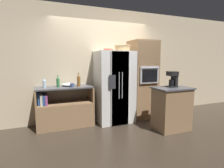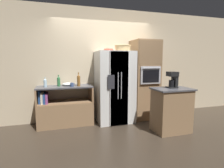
# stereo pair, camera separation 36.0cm
# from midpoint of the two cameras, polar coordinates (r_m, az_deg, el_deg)

# --- Properties ---
(ground_plane) EXTENTS (20.00, 20.00, 0.00)m
(ground_plane) POSITION_cam_midpoint_polar(r_m,az_deg,el_deg) (4.36, 1.19, -12.47)
(ground_plane) COLOR #382D23
(wall_back) EXTENTS (12.00, 0.06, 2.80)m
(wall_back) POSITION_cam_midpoint_polar(r_m,az_deg,el_deg) (4.55, -0.61, 6.38)
(wall_back) COLOR beige
(wall_back) RESTS_ON ground_plane
(counter_left) EXTENTS (1.24, 0.55, 0.92)m
(counter_left) POSITION_cam_midpoint_polar(r_m,az_deg,el_deg) (4.24, -12.75, -8.47)
(counter_left) COLOR #93704C
(counter_left) RESTS_ON ground_plane
(refrigerator) EXTENTS (0.88, 0.76, 1.72)m
(refrigerator) POSITION_cam_midpoint_polar(r_m,az_deg,el_deg) (4.28, 3.26, -0.96)
(refrigerator) COLOR silver
(refrigerator) RESTS_ON ground_plane
(wall_oven) EXTENTS (0.65, 0.68, 2.01)m
(wall_oven) POSITION_cam_midpoint_polar(r_m,az_deg,el_deg) (4.66, 12.72, 1.40)
(wall_oven) COLOR #93704C
(wall_oven) RESTS_ON ground_plane
(island_counter) EXTENTS (0.79, 0.54, 0.93)m
(island_counter) POSITION_cam_midpoint_polar(r_m,az_deg,el_deg) (3.99, 21.32, -7.91)
(island_counter) COLOR #93704C
(island_counter) RESTS_ON ground_plane
(wicker_basket) EXTENTS (0.38, 0.38, 0.14)m
(wicker_basket) POSITION_cam_midpoint_polar(r_m,az_deg,el_deg) (4.23, 6.01, 11.65)
(wicker_basket) COLOR tan
(wicker_basket) RESTS_ON refrigerator
(fruit_bowl) EXTENTS (0.23, 0.23, 0.08)m
(fruit_bowl) POSITION_cam_midpoint_polar(r_m,az_deg,el_deg) (4.20, 1.38, 11.23)
(fruit_bowl) COLOR #DB664C
(fruit_bowl) RESTS_ON refrigerator
(bottle_tall) EXTENTS (0.07, 0.07, 0.22)m
(bottle_tall) POSITION_cam_midpoint_polar(r_m,az_deg,el_deg) (4.06, -18.66, 0.40)
(bottle_tall) COLOR silver
(bottle_tall) RESTS_ON counter_left
(bottle_short) EXTENTS (0.07, 0.07, 0.26)m
(bottle_short) POSITION_cam_midpoint_polar(r_m,az_deg,el_deg) (4.13, -14.66, 0.89)
(bottle_short) COLOR #33723F
(bottle_short) RESTS_ON counter_left
(bottle_wide) EXTENTS (0.07, 0.07, 0.32)m
(bottle_wide) POSITION_cam_midpoint_polar(r_m,az_deg,el_deg) (4.06, -8.36, 1.25)
(bottle_wide) COLOR brown
(bottle_wide) RESTS_ON counter_left
(mug) EXTENTS (0.11, 0.08, 0.09)m
(mug) POSITION_cam_midpoint_polar(r_m,az_deg,el_deg) (4.00, -10.46, -0.23)
(mug) COLOR #384C7A
(mug) RESTS_ON counter_left
(mixing_bowl) EXTENTS (0.27, 0.27, 0.07)m
(mixing_bowl) POSITION_cam_midpoint_polar(r_m,az_deg,el_deg) (4.19, -11.82, -0.02)
(mixing_bowl) COLOR white
(mixing_bowl) RESTS_ON counter_left
(coffee_maker) EXTENTS (0.19, 0.18, 0.34)m
(coffee_maker) POSITION_cam_midpoint_polar(r_m,az_deg,el_deg) (3.94, 21.83, 1.50)
(coffee_maker) COLOR black
(coffee_maker) RESTS_ON island_counter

